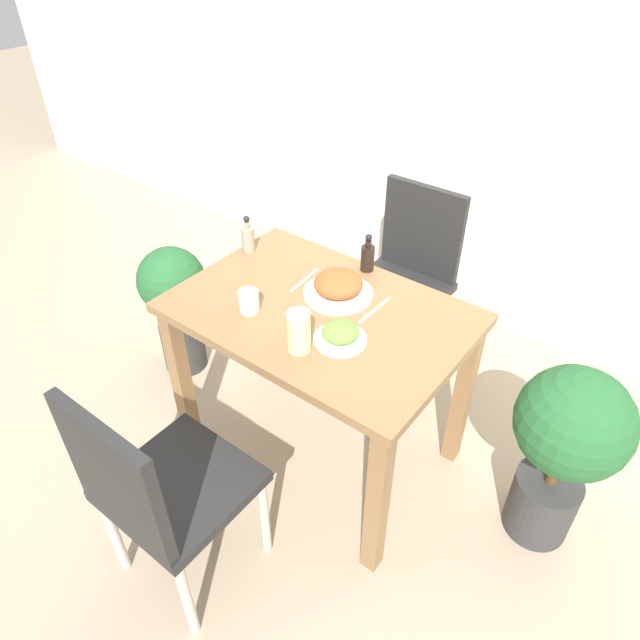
{
  "coord_description": "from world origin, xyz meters",
  "views": [
    {
      "loc": [
        0.99,
        -1.29,
        1.97
      ],
      "look_at": [
        0.0,
        0.0,
        0.7
      ],
      "focal_mm": 32.0,
      "sensor_mm": 36.0,
      "label": 1
    }
  ],
  "objects_px": {
    "chair_near": "(157,488)",
    "drink_cup": "(249,301)",
    "chair_far": "(407,271)",
    "food_plate": "(339,286)",
    "juice_glass": "(299,331)",
    "potted_plant_right": "(566,442)",
    "condiment_bottle": "(368,256)",
    "sauce_bottle": "(248,238)",
    "potted_plant_left": "(175,299)",
    "side_plate": "(340,334)"
  },
  "relations": [
    {
      "from": "chair_far",
      "to": "potted_plant_right",
      "type": "distance_m",
      "value": 1.09
    },
    {
      "from": "chair_far",
      "to": "food_plate",
      "type": "distance_m",
      "value": 0.71
    },
    {
      "from": "chair_near",
      "to": "sauce_bottle",
      "type": "bearing_deg",
      "value": -64.31
    },
    {
      "from": "drink_cup",
      "to": "food_plate",
      "type": "bearing_deg",
      "value": 53.92
    },
    {
      "from": "potted_plant_left",
      "to": "potted_plant_right",
      "type": "bearing_deg",
      "value": 6.02
    },
    {
      "from": "sauce_bottle",
      "to": "condiment_bottle",
      "type": "relative_size",
      "value": 1.0
    },
    {
      "from": "side_plate",
      "to": "condiment_bottle",
      "type": "relative_size",
      "value": 1.13
    },
    {
      "from": "food_plate",
      "to": "potted_plant_left",
      "type": "distance_m",
      "value": 0.96
    },
    {
      "from": "juice_glass",
      "to": "potted_plant_left",
      "type": "bearing_deg",
      "value": 166.43
    },
    {
      "from": "chair_near",
      "to": "drink_cup",
      "type": "relative_size",
      "value": 11.01
    },
    {
      "from": "chair_near",
      "to": "potted_plant_left",
      "type": "height_order",
      "value": "chair_near"
    },
    {
      "from": "chair_far",
      "to": "potted_plant_left",
      "type": "xyz_separation_m",
      "value": [
        -0.81,
        -0.74,
        -0.09
      ]
    },
    {
      "from": "drink_cup",
      "to": "chair_far",
      "type": "bearing_deg",
      "value": 81.74
    },
    {
      "from": "juice_glass",
      "to": "food_plate",
      "type": "bearing_deg",
      "value": 103.28
    },
    {
      "from": "chair_far",
      "to": "drink_cup",
      "type": "height_order",
      "value": "chair_far"
    },
    {
      "from": "condiment_bottle",
      "to": "sauce_bottle",
      "type": "bearing_deg",
      "value": -159.6
    },
    {
      "from": "chair_far",
      "to": "sauce_bottle",
      "type": "bearing_deg",
      "value": -124.41
    },
    {
      "from": "food_plate",
      "to": "potted_plant_right",
      "type": "relative_size",
      "value": 0.34
    },
    {
      "from": "food_plate",
      "to": "side_plate",
      "type": "bearing_deg",
      "value": -52.77
    },
    {
      "from": "chair_near",
      "to": "juice_glass",
      "type": "bearing_deg",
      "value": -102.64
    },
    {
      "from": "juice_glass",
      "to": "condiment_bottle",
      "type": "xyz_separation_m",
      "value": [
        -0.09,
        0.53,
        -0.01
      ]
    },
    {
      "from": "food_plate",
      "to": "potted_plant_left",
      "type": "height_order",
      "value": "food_plate"
    },
    {
      "from": "condiment_bottle",
      "to": "chair_near",
      "type": "bearing_deg",
      "value": -91.76
    },
    {
      "from": "sauce_bottle",
      "to": "potted_plant_right",
      "type": "height_order",
      "value": "sauce_bottle"
    },
    {
      "from": "food_plate",
      "to": "potted_plant_right",
      "type": "height_order",
      "value": "food_plate"
    },
    {
      "from": "potted_plant_left",
      "to": "potted_plant_right",
      "type": "xyz_separation_m",
      "value": [
        1.75,
        0.18,
        0.07
      ]
    },
    {
      "from": "drink_cup",
      "to": "potted_plant_right",
      "type": "xyz_separation_m",
      "value": [
        1.07,
        0.36,
        -0.31
      ]
    },
    {
      "from": "sauce_bottle",
      "to": "chair_far",
      "type": "bearing_deg",
      "value": 55.59
    },
    {
      "from": "chair_near",
      "to": "potted_plant_left",
      "type": "bearing_deg",
      "value": -43.13
    },
    {
      "from": "food_plate",
      "to": "potted_plant_right",
      "type": "distance_m",
      "value": 0.94
    },
    {
      "from": "juice_glass",
      "to": "chair_near",
      "type": "bearing_deg",
      "value": -102.64
    },
    {
      "from": "chair_far",
      "to": "potted_plant_right",
      "type": "bearing_deg",
      "value": -30.34
    },
    {
      "from": "food_plate",
      "to": "condiment_bottle",
      "type": "xyz_separation_m",
      "value": [
        -0.01,
        0.21,
        0.02
      ]
    },
    {
      "from": "condiment_bottle",
      "to": "potted_plant_right",
      "type": "relative_size",
      "value": 0.2
    },
    {
      "from": "potted_plant_right",
      "to": "juice_glass",
      "type": "bearing_deg",
      "value": -152.8
    },
    {
      "from": "juice_glass",
      "to": "sauce_bottle",
      "type": "distance_m",
      "value": 0.66
    },
    {
      "from": "side_plate",
      "to": "drink_cup",
      "type": "xyz_separation_m",
      "value": [
        -0.35,
        -0.06,
        0.01
      ]
    },
    {
      "from": "food_plate",
      "to": "drink_cup",
      "type": "relative_size",
      "value": 3.18
    },
    {
      "from": "juice_glass",
      "to": "potted_plant_left",
      "type": "height_order",
      "value": "juice_glass"
    },
    {
      "from": "potted_plant_left",
      "to": "food_plate",
      "type": "bearing_deg",
      "value": 6.12
    },
    {
      "from": "chair_near",
      "to": "potted_plant_right",
      "type": "bearing_deg",
      "value": -134.05
    },
    {
      "from": "chair_far",
      "to": "food_plate",
      "type": "bearing_deg",
      "value": -84.43
    },
    {
      "from": "sauce_bottle",
      "to": "juice_glass",
      "type": "bearing_deg",
      "value": -32.69
    },
    {
      "from": "chair_far",
      "to": "food_plate",
      "type": "height_order",
      "value": "chair_far"
    },
    {
      "from": "chair_far",
      "to": "drink_cup",
      "type": "relative_size",
      "value": 11.01
    },
    {
      "from": "drink_cup",
      "to": "potted_plant_right",
      "type": "bearing_deg",
      "value": 18.45
    },
    {
      "from": "food_plate",
      "to": "condiment_bottle",
      "type": "relative_size",
      "value": 1.64
    },
    {
      "from": "chair_near",
      "to": "food_plate",
      "type": "xyz_separation_m",
      "value": [
        0.05,
        0.87,
        0.29
      ]
    },
    {
      "from": "juice_glass",
      "to": "potted_plant_right",
      "type": "height_order",
      "value": "juice_glass"
    },
    {
      "from": "chair_near",
      "to": "drink_cup",
      "type": "bearing_deg",
      "value": -76.06
    }
  ]
}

